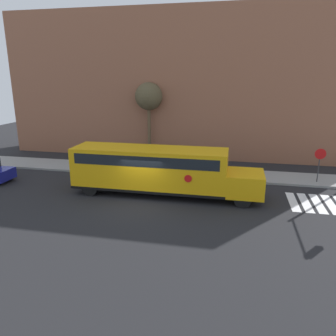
# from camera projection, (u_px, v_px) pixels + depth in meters

# --- Properties ---
(ground_plane) EXTENTS (60.00, 60.00, 0.00)m
(ground_plane) POSITION_uv_depth(u_px,v_px,m) (141.00, 202.00, 19.49)
(ground_plane) COLOR black
(sidewalk_strip) EXTENTS (44.00, 3.00, 0.15)m
(sidewalk_strip) POSITION_uv_depth(u_px,v_px,m) (164.00, 171.00, 25.59)
(sidewalk_strip) COLOR gray
(sidewalk_strip) RESTS_ON ground
(building_backdrop) EXTENTS (32.00, 4.00, 12.91)m
(building_backdrop) POSITION_uv_depth(u_px,v_px,m) (180.00, 85.00, 29.97)
(building_backdrop) COLOR #935B42
(building_backdrop) RESTS_ON ground
(crosswalk_stripes) EXTENTS (3.30, 3.20, 0.01)m
(crosswalk_stripes) POSITION_uv_depth(u_px,v_px,m) (318.00, 203.00, 19.31)
(crosswalk_stripes) COLOR white
(crosswalk_stripes) RESTS_ON ground
(school_bus) EXTENTS (11.73, 2.57, 2.97)m
(school_bus) POSITION_uv_depth(u_px,v_px,m) (157.00, 168.00, 20.35)
(school_bus) COLOR #EAA80F
(school_bus) RESTS_ON ground
(stop_sign) EXTENTS (0.73, 0.10, 2.52)m
(stop_sign) POSITION_uv_depth(u_px,v_px,m) (320.00, 161.00, 22.34)
(stop_sign) COLOR #38383A
(stop_sign) RESTS_ON ground
(tree_near_sidewalk) EXTENTS (2.38, 2.38, 6.74)m
(tree_near_sidewalk) POSITION_uv_depth(u_px,v_px,m) (149.00, 97.00, 28.33)
(tree_near_sidewalk) COLOR brown
(tree_near_sidewalk) RESTS_ON ground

